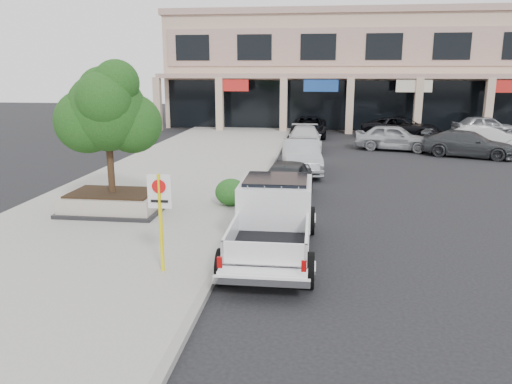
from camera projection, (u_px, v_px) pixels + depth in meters
The scene contains 18 objects.
ground at pixel (284, 264), 12.43m from camera, with size 120.00×120.00×0.00m, color black.
sidewalk at pixel (151, 196), 18.87m from camera, with size 8.00×52.00×0.15m, color gray.
curb at pixel (254, 199), 18.39m from camera, with size 0.20×52.00×0.15m, color gray.
strip_mall at pixel (405, 70), 43.04m from camera, with size 40.55×12.43×9.50m.
planter at pixel (113, 202), 16.41m from camera, with size 3.20×2.20×0.68m.
planter_tree at pixel (113, 112), 15.84m from camera, with size 2.90×2.55×4.00m.
no_parking_sign at pixel (160, 209), 11.27m from camera, with size 0.55×0.09×2.30m.
hedge at pixel (231, 192), 17.15m from camera, with size 1.10×0.99×0.94m, color #123F14.
pickup_truck at pixel (273, 221), 12.83m from camera, with size 2.16×5.84×1.84m, color white, non-canonical shape.
curb_car_a at pixel (285, 181), 18.51m from camera, with size 1.67×4.16×1.42m, color #282B2D.
curb_car_b at pixel (301, 157), 23.41m from camera, with size 1.62×4.63×1.53m, color #A0A4A8.
curb_car_c at pixel (305, 138), 30.11m from camera, with size 1.99×4.90×1.42m, color silver.
curb_car_d at pixel (309, 127), 36.15m from camera, with size 2.44×5.30×1.47m, color black.
lot_car_a at pixel (394, 137), 30.01m from camera, with size 1.83×4.56×1.55m, color #A6A9AE.
lot_car_b at pixel (486, 138), 30.33m from camera, with size 1.53×4.39×1.45m, color silver.
lot_car_c at pixel (469, 144), 27.72m from camera, with size 2.01×4.95×1.44m, color #313336.
lot_car_d at pixel (402, 128), 34.97m from camera, with size 2.55×5.53×1.54m, color black.
lot_car_e at pixel (485, 126), 35.98m from camera, with size 1.85×4.60×1.57m, color #97999E.
Camera 1 is at (0.77, -11.65, 4.68)m, focal length 35.00 mm.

